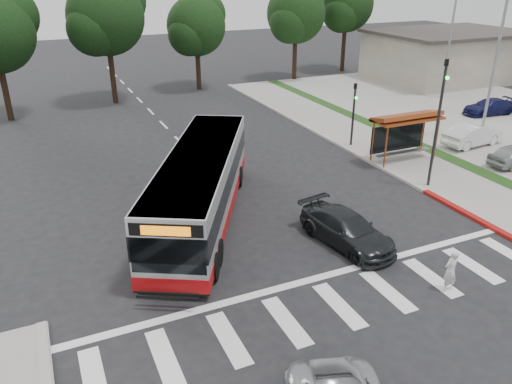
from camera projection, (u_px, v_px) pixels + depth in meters
ground at (274, 238)px, 20.93m from camera, size 140.00×140.00×0.00m
sidewalk_east at (374, 145)px, 31.67m from camera, size 4.00×40.00×0.12m
curb_east at (347, 149)px, 30.91m from camera, size 0.30×40.00×0.15m
curb_east_red at (471, 216)px, 22.61m from camera, size 0.32×6.00×0.15m
parking_lot at (488, 116)px, 37.82m from camera, size 18.00×36.00×0.10m
commercial_building at (447, 57)px, 49.52m from camera, size 14.00×10.00×4.40m
building_roof_cap at (451, 32)px, 48.55m from camera, size 14.60×10.60×0.30m
crosswalk_ladder at (339, 305)px, 16.78m from camera, size 18.00×2.60×0.01m
bus_shelter at (406, 122)px, 28.24m from camera, size 4.20×1.60×2.86m
traffic_signal_ne_tall at (439, 114)px, 24.16m from camera, size 0.18×0.37×6.50m
traffic_signal_ne_short at (354, 108)px, 30.55m from camera, size 0.18×0.37×4.00m
lot_light_front at (498, 48)px, 30.21m from camera, size 1.90×0.35×9.01m
lot_light_mid at (452, 27)px, 40.76m from camera, size 1.90×0.35×9.01m
tree_ne_a at (296, 12)px, 47.61m from camera, size 6.16×5.74×9.30m
tree_ne_b at (347, 3)px, 51.67m from camera, size 6.16×5.74×10.02m
tree_north_a at (106, 15)px, 39.00m from camera, size 6.60×6.15×10.17m
tree_north_b at (197, 25)px, 44.16m from camera, size 5.72×5.33×8.43m
transit_bus at (201, 188)px, 21.84m from camera, size 8.11×11.90×3.13m
pedestrian at (451, 271)px, 17.25m from camera, size 0.61×0.43×1.61m
dark_sedan at (347, 229)px, 20.25m from camera, size 2.58×4.81×1.33m
parked_car_1 at (473, 135)px, 31.20m from camera, size 4.25×1.80×1.37m
parked_car_3 at (489, 107)px, 37.82m from camera, size 4.19×2.06×1.17m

